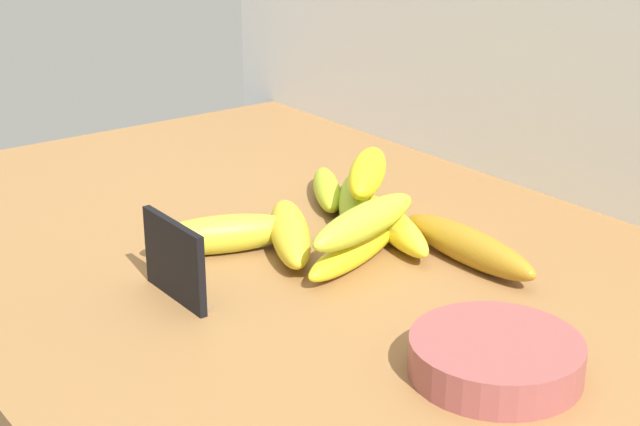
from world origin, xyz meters
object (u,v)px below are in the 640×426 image
banana_1 (327,189)px  banana_2 (354,251)px  banana_4 (354,202)px  banana_0 (468,246)px  chalkboard_sign (175,263)px  banana_8 (367,172)px  banana_5 (222,234)px  banana_3 (392,224)px  banana_6 (291,232)px  fruit_bowl (496,357)px  banana_7 (365,221)px

banana_1 → banana_2: same height
banana_4 → banana_1: bearing=173.0°
banana_0 → banana_4: size_ratio=1.02×
chalkboard_sign → banana_8: chalkboard_sign is taller
banana_5 → banana_1: bearing=107.5°
banana_3 → banana_4: 8.27cm
banana_6 → banana_8: (-2.27, 13.00, 3.93)cm
chalkboard_sign → fruit_bowl: (30.01, 14.49, -2.16)cm
chalkboard_sign → banana_3: 27.92cm
chalkboard_sign → banana_5: chalkboard_sign is taller
banana_6 → banana_3: bearing=68.4°
banana_3 → banana_0: bearing=11.5°
banana_0 → banana_8: (-16.88, -0.33, 4.07)cm
fruit_bowl → banana_0: (-18.49, 15.38, 0.33)cm
banana_2 → banana_4: bearing=140.9°
chalkboard_sign → banana_0: (11.51, 29.87, -1.83)cm
banana_1 → banana_5: (6.17, -19.58, 0.50)cm
banana_4 → banana_2: bearing=-39.1°
banana_0 → banana_8: bearing=-178.9°
banana_2 → banana_6: (-7.63, -2.93, 0.52)cm
chalkboard_sign → banana_3: bearing=87.2°
fruit_bowl → banana_8: bearing=156.9°
fruit_bowl → banana_2: same height
fruit_bowl → banana_5: bearing=-173.1°
banana_3 → banana_8: banana_8 is taller
banana_1 → banana_7: banana_7 is taller
banana_3 → banana_7: 9.07cm
banana_5 → banana_7: banana_7 is taller
chalkboard_sign → banana_7: bearing=75.5°
chalkboard_sign → banana_3: (1.37, 27.81, -2.01)cm
fruit_bowl → banana_4: 39.51cm
fruit_bowl → banana_5: banana_5 is taller
fruit_bowl → banana_5: (-37.27, -4.53, 0.48)cm
banana_1 → banana_5: bearing=-72.5°
chalkboard_sign → banana_6: bearing=100.6°
chalkboard_sign → banana_6: 16.91cm
banana_1 → banana_5: 20.54cm
banana_1 → banana_7: 21.15cm
banana_1 → banana_5: banana_5 is taller
banana_8 → chalkboard_sign: bearing=-79.7°
banana_0 → banana_5: size_ratio=1.14×
banana_3 → banana_8: 8.15cm
chalkboard_sign → fruit_bowl: bearing=25.8°
fruit_bowl → banana_1: 45.98cm
banana_5 → banana_7: bearing=39.6°
chalkboard_sign → banana_7: (5.26, 20.33, 1.34)cm
banana_1 → banana_7: bearing=-26.2°
banana_0 → banana_1: (-24.95, -0.32, -0.35)cm
banana_2 → banana_7: 3.72cm
banana_2 → banana_6: banana_6 is taller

